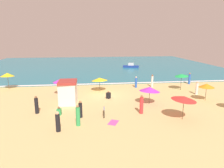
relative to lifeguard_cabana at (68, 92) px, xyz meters
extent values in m
plane|color=#D8B775|center=(4.30, 2.55, -1.31)|extent=(60.00, 60.00, 0.00)
cube|color=teal|center=(4.30, 30.55, -1.26)|extent=(60.00, 44.00, 0.10)
cube|color=white|center=(4.30, 8.85, -1.21)|extent=(57.00, 0.70, 0.01)
cube|color=white|center=(0.00, 0.00, -0.15)|extent=(1.93, 2.36, 2.31)
cube|color=#A5332D|center=(0.00, 0.00, 1.14)|extent=(1.95, 2.45, 0.27)
cylinder|color=#4C3823|center=(10.57, -5.79, -0.25)|extent=(0.05, 0.05, 2.11)
cone|color=red|center=(10.57, -5.79, 0.67)|extent=(2.80, 2.79, 0.57)
cylinder|color=#4C3823|center=(-8.95, 7.34, -0.16)|extent=(0.05, 0.05, 2.30)
cone|color=yellow|center=(-8.95, 7.34, 0.79)|extent=(1.91, 1.93, 0.58)
cylinder|color=#4C3823|center=(15.75, -0.75, -0.33)|extent=(0.05, 0.05, 1.95)
cone|color=orange|center=(15.75, -0.75, 0.47)|extent=(2.04, 2.04, 0.48)
cylinder|color=#4C3823|center=(3.75, 4.82, -0.40)|extent=(0.05, 0.05, 1.81)
cone|color=yellow|center=(3.75, 4.82, 0.36)|extent=(3.02, 3.02, 0.55)
cylinder|color=#4C3823|center=(8.88, -1.19, -0.37)|extent=(0.05, 0.05, 1.88)
cone|color=#B733C6|center=(8.88, -1.19, 0.37)|extent=(3.21, 3.20, 0.70)
cylinder|color=silver|center=(-1.37, 3.55, -0.31)|extent=(0.05, 0.05, 1.99)
cone|color=#B733C6|center=(-1.37, 3.55, 0.53)|extent=(2.17, 2.17, 0.44)
cylinder|color=#4C3823|center=(15.03, 4.17, -0.22)|extent=(0.05, 0.05, 2.19)
cone|color=green|center=(15.03, 4.17, 0.77)|extent=(2.32, 2.31, 0.48)
torus|color=black|center=(3.70, -3.48, -0.98)|extent=(0.11, 0.72, 0.72)
torus|color=black|center=(3.62, -4.57, -0.98)|extent=(0.11, 0.72, 0.72)
cube|color=blue|center=(3.66, -4.02, -0.76)|extent=(0.13, 0.88, 0.36)
cylinder|color=black|center=(-0.17, -6.93, -0.61)|extent=(0.37, 0.37, 1.40)
sphere|color=#DBA884|center=(-0.17, -6.93, 0.21)|extent=(0.26, 0.26, 0.26)
cylinder|color=blue|center=(17.96, 7.48, -0.54)|extent=(0.45, 0.45, 1.54)
sphere|color=#9E6B47|center=(17.96, 7.48, 0.35)|extent=(0.26, 0.26, 0.26)
cylinder|color=green|center=(1.34, -6.03, -0.52)|extent=(0.42, 0.42, 1.59)
sphere|color=#9E6B47|center=(1.34, -6.03, 0.38)|extent=(0.22, 0.22, 0.22)
cube|color=black|center=(4.60, 1.34, -0.95)|extent=(0.60, 0.60, 0.72)
sphere|color=#9E6B47|center=(4.60, 1.34, -0.49)|extent=(0.22, 0.22, 0.22)
cylinder|color=white|center=(16.04, 1.74, -0.57)|extent=(0.47, 0.47, 1.47)
sphere|color=#DBA884|center=(16.04, 1.74, 0.27)|extent=(0.25, 0.25, 0.25)
cylinder|color=red|center=(7.27, -3.95, -0.50)|extent=(0.41, 0.41, 1.62)
sphere|color=#9E6B47|center=(7.27, -3.95, 0.42)|extent=(0.24, 0.24, 0.24)
cylinder|color=white|center=(11.59, 6.29, -0.50)|extent=(0.39, 0.39, 1.62)
sphere|color=brown|center=(11.59, 6.29, 0.43)|extent=(0.26, 0.26, 0.26)
cylinder|color=blue|center=(9.14, 6.23, -0.60)|extent=(0.43, 0.43, 1.41)
sphere|color=beige|center=(9.14, 6.23, 0.21)|extent=(0.24, 0.24, 0.24)
cube|color=green|center=(-0.57, -3.41, -1.01)|extent=(0.44, 0.44, 0.60)
sphere|color=brown|center=(-0.57, -3.41, -0.60)|extent=(0.24, 0.24, 0.24)
cylinder|color=black|center=(-2.75, -2.75, -0.55)|extent=(0.43, 0.43, 1.51)
sphere|color=brown|center=(-2.75, -2.75, 0.31)|extent=(0.24, 0.24, 0.24)
cylinder|color=black|center=(1.48, -4.26, -0.63)|extent=(0.45, 0.45, 1.36)
sphere|color=#9E6B47|center=(1.48, -4.26, 0.17)|extent=(0.25, 0.25, 0.25)
cube|color=#D84CA5|center=(4.32, -5.78, -1.30)|extent=(1.15, 1.36, 0.01)
cube|color=navy|center=(12.41, 25.30, -0.96)|extent=(3.86, 1.82, 0.49)
cube|color=silver|center=(12.41, 25.30, -0.42)|extent=(1.41, 0.86, 0.60)
camera|label=1|loc=(2.30, -21.96, 5.90)|focal=32.52mm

